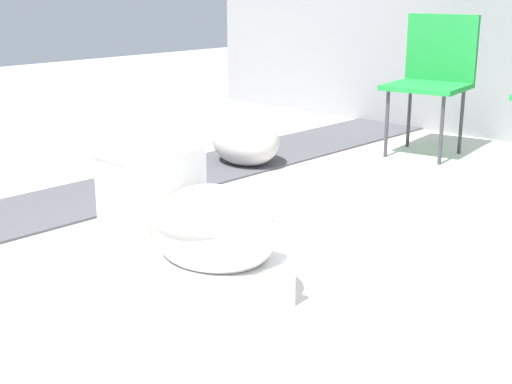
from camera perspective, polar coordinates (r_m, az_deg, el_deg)
The scene contains 5 objects.
ground_plane at distance 2.50m, azimuth -1.29°, elevation -7.55°, with size 14.00×14.00×0.00m, color beige.
gravel_strip at distance 3.71m, azimuth -9.87°, elevation 0.38°, with size 0.56×8.00×0.01m, color #4C4C51.
toilet at distance 2.35m, azimuth -4.97°, elevation -3.37°, with size 0.64×0.40×0.52m.
folding_chair_left at distance 4.50m, azimuth 14.05°, elevation 9.49°, with size 0.50×0.50×0.83m.
boulder_near at distance 4.11m, azimuth -0.86°, elevation 4.14°, with size 0.46×0.35×0.29m, color #B7B2AD.
Camera 1 is at (1.61, -1.62, 1.01)m, focal length 50.00 mm.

